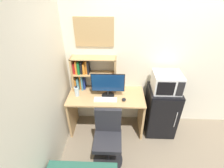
# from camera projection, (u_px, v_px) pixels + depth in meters

# --- Properties ---
(wall_back) EXTENTS (6.40, 0.04, 2.60)m
(wall_back) POSITION_uv_depth(u_px,v_px,m) (184.00, 61.00, 2.75)
(wall_back) COLOR silver
(wall_back) RESTS_ON ground_plane
(wall_left) EXTENTS (0.04, 4.40, 2.60)m
(wall_left) POSITION_uv_depth(u_px,v_px,m) (14.00, 132.00, 1.44)
(wall_left) COLOR silver
(wall_left) RESTS_ON ground_plane
(desk) EXTENTS (1.30, 0.60, 0.77)m
(desk) POSITION_uv_depth(u_px,v_px,m) (106.00, 106.00, 2.92)
(desk) COLOR tan
(desk) RESTS_ON ground_plane
(hutch_bookshelf) EXTENTS (0.75, 0.22, 0.61)m
(hutch_bookshelf) POSITION_uv_depth(u_px,v_px,m) (88.00, 72.00, 2.80)
(hutch_bookshelf) COLOR tan
(hutch_bookshelf) RESTS_ON desk
(monitor) EXTENTS (0.55, 0.21, 0.42)m
(monitor) POSITION_uv_depth(u_px,v_px,m) (108.00, 84.00, 2.66)
(monitor) COLOR black
(monitor) RESTS_ON desk
(keyboard) EXTENTS (0.38, 0.12, 0.02)m
(keyboard) POSITION_uv_depth(u_px,v_px,m) (105.00, 100.00, 2.68)
(keyboard) COLOR silver
(keyboard) RESTS_ON desk
(computer_mouse) EXTENTS (0.07, 0.08, 0.04)m
(computer_mouse) POSITION_uv_depth(u_px,v_px,m) (124.00, 99.00, 2.67)
(computer_mouse) COLOR black
(computer_mouse) RESTS_ON desk
(water_bottle) EXTENTS (0.08, 0.08, 0.19)m
(water_bottle) POSITION_uv_depth(u_px,v_px,m) (77.00, 91.00, 2.75)
(water_bottle) COLOR silver
(water_bottle) RESTS_ON desk
(mini_fridge) EXTENTS (0.51, 0.54, 0.90)m
(mini_fridge) POSITION_uv_depth(u_px,v_px,m) (161.00, 111.00, 2.95)
(mini_fridge) COLOR black
(mini_fridge) RESTS_ON ground_plane
(microwave) EXTENTS (0.44, 0.40, 0.30)m
(microwave) POSITION_uv_depth(u_px,v_px,m) (167.00, 82.00, 2.63)
(microwave) COLOR silver
(microwave) RESTS_ON mini_fridge
(desk_chair) EXTENTS (0.46, 0.46, 0.92)m
(desk_chair) POSITION_uv_depth(u_px,v_px,m) (108.00, 141.00, 2.44)
(desk_chair) COLOR black
(desk_chair) RESTS_ON ground_plane
(wall_corkboard) EXTENTS (0.62, 0.02, 0.45)m
(wall_corkboard) POSITION_uv_depth(u_px,v_px,m) (94.00, 32.00, 2.52)
(wall_corkboard) COLOR tan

